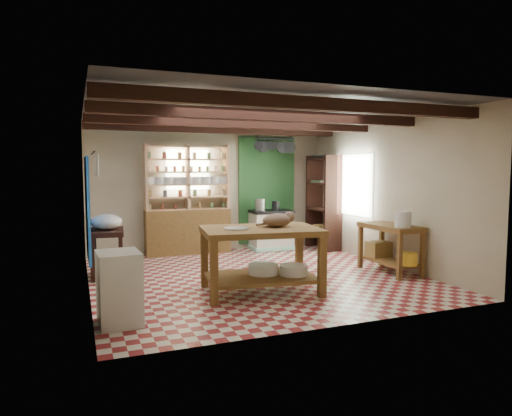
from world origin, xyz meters
name	(u,v)px	position (x,y,z in m)	size (l,w,h in m)	color
floor	(255,277)	(0.00, 0.00, -0.01)	(5.00, 5.00, 0.02)	maroon
ceiling	(255,112)	(0.00, 0.00, 2.60)	(5.00, 5.00, 0.02)	#47464B
wall_back	(211,189)	(0.00, 2.50, 1.30)	(5.00, 0.04, 2.60)	#C0B79B
wall_front	(340,208)	(0.00, -2.50, 1.30)	(5.00, 0.04, 2.60)	#C0B79B
wall_left	(87,199)	(-2.50, 0.00, 1.30)	(0.04, 5.00, 2.60)	#C0B79B
wall_right	(385,192)	(2.50, 0.00, 1.30)	(0.04, 5.00, 2.60)	#C0B79B
ceiling_beams	(255,120)	(0.00, 0.00, 2.48)	(5.00, 3.80, 0.15)	black
blue_wall_patch	(88,208)	(-2.47, 0.90, 1.10)	(0.04, 1.40, 1.60)	blue
green_wall_patch	(267,190)	(1.25, 2.47, 1.25)	(1.30, 0.04, 2.30)	#215425
window_back	(188,170)	(-0.50, 2.48, 1.70)	(0.90, 0.02, 0.80)	beige
window_right	(353,185)	(2.48, 1.00, 1.40)	(0.02, 1.30, 1.20)	beige
utensil_rail	(93,164)	(-2.44, -1.20, 1.78)	(0.06, 0.90, 0.28)	black
pot_rack	(275,146)	(1.25, 2.05, 2.18)	(0.86, 0.12, 0.36)	black
shelving_unit	(188,200)	(-0.55, 2.31, 1.10)	(1.70, 0.34, 2.20)	#DDAD7F
tall_rack	(323,202)	(2.28, 1.80, 1.00)	(0.40, 0.86, 2.00)	black
work_table	(261,260)	(-0.27, -0.90, 0.45)	(1.60, 1.06, 0.90)	brown
stove	(271,230)	(1.22, 2.15, 0.42)	(0.86, 0.58, 0.84)	beige
prep_table	(107,253)	(-2.20, 0.84, 0.38)	(0.51, 0.75, 0.76)	black
white_cabinet	(119,288)	(-2.22, -1.53, 0.40)	(0.45, 0.54, 0.81)	silver
right_counter	(390,249)	(2.18, -0.58, 0.40)	(0.56, 1.12, 0.80)	brown
cat	(277,220)	(-0.01, -0.88, 1.00)	(0.42, 0.32, 0.19)	#896750
steel_tray	(237,228)	(-0.62, -0.90, 0.91)	(0.34, 0.34, 0.02)	#B3B5BC
basin_large	(263,269)	(-0.21, -0.85, 0.31)	(0.42, 0.42, 0.15)	silver
basin_small	(294,270)	(0.17, -1.06, 0.31)	(0.40, 0.40, 0.14)	silver
kettle_left	(260,205)	(0.97, 2.16, 0.96)	(0.21, 0.21, 0.24)	#B3B5BC
kettle_right	(276,206)	(1.32, 2.15, 0.93)	(0.15, 0.15, 0.19)	black
enamel_bowl	(106,222)	(-2.20, 0.84, 0.88)	(0.49, 0.49, 0.24)	silver
white_bucket	(403,219)	(2.14, -0.93, 0.93)	(0.25, 0.25, 0.25)	silver
wicker_basket	(379,249)	(2.17, -0.28, 0.34)	(0.37, 0.30, 0.26)	olive
yellow_tub	(409,259)	(2.19, -1.03, 0.31)	(0.27, 0.27, 0.19)	gold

